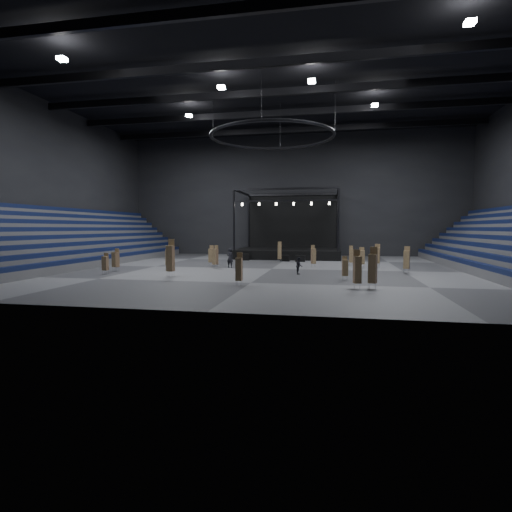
% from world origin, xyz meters
% --- Properties ---
extents(floor, '(50.00, 50.00, 0.00)m').
position_xyz_m(floor, '(0.00, 0.00, 0.00)').
color(floor, '#565659').
rests_on(floor, ground).
extents(ceiling, '(50.00, 42.00, 0.20)m').
position_xyz_m(ceiling, '(0.00, 0.00, 18.00)').
color(ceiling, black).
rests_on(ceiling, wall_back).
extents(wall_back, '(50.00, 0.20, 18.00)m').
position_xyz_m(wall_back, '(0.00, 21.00, 9.00)').
color(wall_back, black).
rests_on(wall_back, ground).
extents(wall_front, '(50.00, 0.20, 18.00)m').
position_xyz_m(wall_front, '(0.00, -21.00, 9.00)').
color(wall_front, black).
rests_on(wall_front, ground).
extents(wall_left, '(0.20, 42.00, 18.00)m').
position_xyz_m(wall_left, '(-25.00, 0.00, 9.00)').
color(wall_left, black).
rests_on(wall_left, ground).
extents(bleachers_left, '(7.20, 40.00, 6.40)m').
position_xyz_m(bleachers_left, '(-22.94, 0.00, 1.73)').
color(bleachers_left, '#4F4F52').
rests_on(bleachers_left, floor).
extents(stage, '(14.00, 10.00, 9.20)m').
position_xyz_m(stage, '(0.00, 16.24, 1.45)').
color(stage, black).
rests_on(stage, floor).
extents(truss_ring, '(12.30, 12.30, 5.15)m').
position_xyz_m(truss_ring, '(-0.00, 0.00, 13.00)').
color(truss_ring, black).
rests_on(truss_ring, ceiling).
extents(roof_girders, '(49.00, 30.35, 0.70)m').
position_xyz_m(roof_girders, '(0.00, -0.00, 17.20)').
color(roof_girders, black).
rests_on(roof_girders, ceiling).
extents(floodlights, '(28.60, 16.60, 0.25)m').
position_xyz_m(floodlights, '(0.00, -4.00, 16.60)').
color(floodlights, white).
rests_on(floodlights, roof_girders).
extents(flight_case_left, '(1.34, 0.92, 0.82)m').
position_xyz_m(flight_case_left, '(-4.97, 9.76, 0.41)').
color(flight_case_left, black).
rests_on(flight_case_left, floor).
extents(flight_case_mid, '(1.18, 0.65, 0.76)m').
position_xyz_m(flight_case_mid, '(0.24, 9.18, 0.38)').
color(flight_case_mid, black).
rests_on(flight_case_mid, floor).
extents(flight_case_right, '(1.19, 0.61, 0.79)m').
position_xyz_m(flight_case_right, '(2.12, 8.91, 0.39)').
color(flight_case_right, black).
rests_on(flight_case_right, floor).
extents(chair_stack_0, '(0.56, 0.56, 2.63)m').
position_xyz_m(chair_stack_0, '(7.57, -11.99, 1.33)').
color(chair_stack_0, silver).
rests_on(chair_stack_0, floor).
extents(chair_stack_1, '(0.63, 0.63, 2.82)m').
position_xyz_m(chair_stack_1, '(8.56, -11.99, 1.43)').
color(chair_stack_1, silver).
rests_on(chair_stack_1, floor).
extents(chair_stack_2, '(0.43, 0.43, 2.16)m').
position_xyz_m(chair_stack_2, '(7.94, 5.01, 1.11)').
color(chair_stack_2, silver).
rests_on(chair_stack_2, floor).
extents(chair_stack_3, '(0.50, 0.50, 2.46)m').
position_xyz_m(chair_stack_3, '(-0.27, 8.01, 1.26)').
color(chair_stack_3, silver).
rests_on(chair_stack_3, floor).
extents(chair_stack_4, '(0.57, 0.57, 2.30)m').
position_xyz_m(chair_stack_4, '(3.99, 2.58, 1.18)').
color(chair_stack_4, silver).
rests_on(chair_stack_4, floor).
extents(chair_stack_5, '(0.44, 0.44, 1.88)m').
position_xyz_m(chair_stack_5, '(-13.67, -7.51, 1.01)').
color(chair_stack_5, silver).
rests_on(chair_stack_5, floor).
extents(chair_stack_6, '(0.54, 0.54, 2.14)m').
position_xyz_m(chair_stack_6, '(8.86, 2.11, 1.15)').
color(chair_stack_6, silver).
rests_on(chair_stack_6, floor).
extents(chair_stack_7, '(0.49, 0.49, 1.88)m').
position_xyz_m(chair_stack_7, '(6.91, -7.56, 1.00)').
color(chair_stack_7, silver).
rests_on(chair_stack_7, floor).
extents(chair_stack_8, '(0.44, 0.44, 2.36)m').
position_xyz_m(chair_stack_8, '(-0.54, -11.99, 1.20)').
color(chair_stack_8, silver).
rests_on(chair_stack_8, floor).
extents(chair_stack_9, '(0.59, 0.59, 2.33)m').
position_xyz_m(chair_stack_9, '(-5.72, -0.49, 1.21)').
color(chair_stack_9, silver).
rests_on(chair_stack_9, floor).
extents(chair_stack_10, '(0.63, 0.63, 2.43)m').
position_xyz_m(chair_stack_10, '(12.49, -1.67, 1.27)').
color(chair_stack_10, silver).
rests_on(chair_stack_10, floor).
extents(chair_stack_11, '(0.67, 0.67, 2.34)m').
position_xyz_m(chair_stack_11, '(-9.85, -2.62, 1.26)').
color(chair_stack_11, silver).
rests_on(chair_stack_11, floor).
extents(chair_stack_12, '(0.50, 0.50, 2.21)m').
position_xyz_m(chair_stack_12, '(-6.84, 1.68, 1.17)').
color(chair_stack_12, silver).
rests_on(chair_stack_12, floor).
extents(chair_stack_13, '(0.63, 0.63, 2.15)m').
position_xyz_m(chair_stack_13, '(-14.00, -5.23, 1.16)').
color(chair_stack_13, silver).
rests_on(chair_stack_13, floor).
extents(chair_stack_14, '(0.58, 0.58, 3.15)m').
position_xyz_m(chair_stack_14, '(-7.37, -8.00, 1.59)').
color(chair_stack_14, silver).
rests_on(chair_stack_14, floor).
extents(chair_stack_15, '(0.64, 0.64, 2.44)m').
position_xyz_m(chair_stack_15, '(10.45, 3.11, 1.29)').
color(chair_stack_15, silver).
rests_on(chair_stack_15, floor).
extents(man_center, '(0.83, 0.66, 2.01)m').
position_xyz_m(man_center, '(-4.39, 0.29, 1.01)').
color(man_center, black).
rests_on(man_center, floor).
extents(crew_member, '(0.63, 0.78, 1.51)m').
position_xyz_m(crew_member, '(3.08, -4.29, 0.76)').
color(crew_member, black).
rests_on(crew_member, floor).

